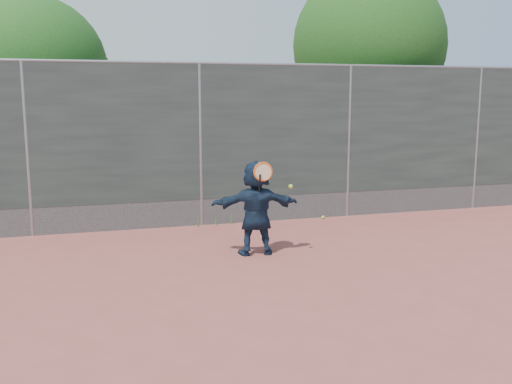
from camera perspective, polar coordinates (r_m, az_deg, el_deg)
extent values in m
plane|color=#9E4C42|center=(7.57, -0.37, -9.04)|extent=(80.00, 80.00, 0.00)
imported|color=#16273E|center=(8.71, 0.00, -1.58)|extent=(1.39, 0.58, 1.46)
sphere|color=#A5CF2E|center=(11.40, 6.73, -2.52)|extent=(0.07, 0.07, 0.07)
cube|color=#38423D|center=(10.60, -5.59, 5.96)|extent=(20.00, 0.04, 2.50)
cube|color=slate|center=(10.80, -5.46, -2.01)|extent=(20.00, 0.03, 0.50)
cylinder|color=gray|center=(10.60, -5.71, 12.72)|extent=(20.00, 0.05, 0.05)
cylinder|color=gray|center=(10.49, -21.92, 3.90)|extent=(0.06, 0.06, 3.00)
cylinder|color=gray|center=(10.62, -5.57, 4.61)|extent=(0.06, 0.06, 3.00)
cylinder|color=gray|center=(11.56, 9.25, 4.94)|extent=(0.06, 0.06, 3.00)
cylinder|color=gray|center=(13.13, 21.21, 4.97)|extent=(0.06, 0.06, 3.00)
torus|color=orange|center=(8.44, 0.71, 2.05)|extent=(0.29, 0.03, 0.29)
cylinder|color=beige|center=(8.44, 0.71, 2.05)|extent=(0.25, 0.02, 0.25)
cylinder|color=black|center=(8.47, 0.34, 0.71)|extent=(0.03, 0.13, 0.33)
sphere|color=#A5CF2E|center=(8.56, 3.49, 0.55)|extent=(0.07, 0.07, 0.07)
cylinder|color=#382314|center=(14.20, 10.90, 4.94)|extent=(0.28, 0.28, 2.60)
sphere|color=#23561C|center=(14.21, 11.20, 14.19)|extent=(3.60, 3.60, 3.60)
sphere|color=#23561C|center=(14.70, 13.35, 12.55)|extent=(2.52, 2.52, 2.52)
cylinder|color=#382314|center=(13.50, -20.62, 3.41)|extent=(0.28, 0.28, 2.20)
sphere|color=#23561C|center=(13.45, -21.12, 11.58)|extent=(3.00, 3.00, 3.00)
sphere|color=#23561C|center=(13.61, -18.42, 10.44)|extent=(2.10, 2.10, 2.10)
cone|color=#387226|center=(10.76, -4.02, -2.68)|extent=(0.03, 0.03, 0.26)
cone|color=#387226|center=(10.84, -2.50, -2.47)|extent=(0.03, 0.03, 0.30)
cone|color=#387226|center=(10.68, -5.84, -2.92)|extent=(0.03, 0.03, 0.22)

